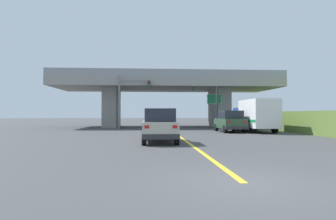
{
  "coord_description": "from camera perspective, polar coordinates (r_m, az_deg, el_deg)",
  "views": [
    {
      "loc": [
        -2.36,
        -6.78,
        1.71
      ],
      "look_at": [
        -0.14,
        25.02,
        2.16
      ],
      "focal_mm": 30.06,
      "sensor_mm": 36.0,
      "label": 1
    }
  ],
  "objects": [
    {
      "name": "ground",
      "position": [
        37.54,
        -0.38,
        -3.42
      ],
      "size": [
        160.0,
        160.0,
        0.0
      ],
      "primitive_type": "plane",
      "color": "#424244"
    },
    {
      "name": "overpass_bridge",
      "position": [
        37.63,
        -0.38,
        3.92
      ],
      "size": [
        28.47,
        9.75,
        6.98
      ],
      "color": "gray",
      "rests_on": "ground"
    },
    {
      "name": "lane_divider_stripe",
      "position": [
        20.78,
        2.56,
        -5.51
      ],
      "size": [
        0.2,
        27.58,
        0.01
      ],
      "primitive_type": "cube",
      "color": "yellow",
      "rests_on": "ground"
    },
    {
      "name": "suv_lead",
      "position": [
        16.88,
        -1.75,
        -3.17
      ],
      "size": [
        2.04,
        4.29,
        2.02
      ],
      "color": "#B7B29E",
      "rests_on": "ground"
    },
    {
      "name": "suv_crossing",
      "position": [
        27.26,
        12.45,
        -2.25
      ],
      "size": [
        2.11,
        4.32,
        2.02
      ],
      "rotation": [
        0.0,
        0.0,
        0.01
      ],
      "color": "#2D4C33",
      "rests_on": "ground"
    },
    {
      "name": "box_truck",
      "position": [
        27.97,
        17.33,
        -1.0
      ],
      "size": [
        2.33,
        6.56,
        3.03
      ],
      "color": "navy",
      "rests_on": "ground"
    },
    {
      "name": "sedan_oncoming",
      "position": [
        44.9,
        -1.99,
        -1.69
      ],
      "size": [
        2.05,
        4.72,
        2.02
      ],
      "color": "silver",
      "rests_on": "ground"
    },
    {
      "name": "traffic_signal_nearside",
      "position": [
        33.7,
        8.24,
        2.89
      ],
      "size": [
        2.95,
        0.36,
        6.14
      ],
      "color": "#56595E",
      "rests_on": "ground"
    },
    {
      "name": "traffic_signal_farside",
      "position": [
        32.3,
        -7.83,
        3.2
      ],
      "size": [
        3.64,
        0.36,
        6.19
      ],
      "color": "slate",
      "rests_on": "ground"
    },
    {
      "name": "highway_sign",
      "position": [
        35.29,
        9.34,
        1.62
      ],
      "size": [
        1.77,
        0.17,
        4.33
      ],
      "color": "#56595E",
      "rests_on": "ground"
    }
  ]
}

